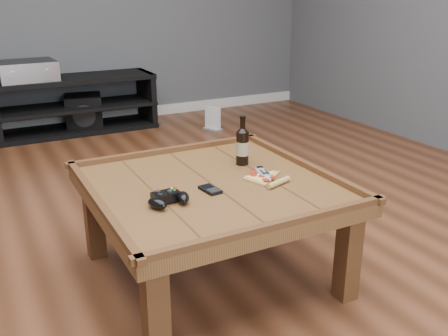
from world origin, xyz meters
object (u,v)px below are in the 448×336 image
media_console (76,105)px  beer_bottle (242,145)px  pizza_slice (264,179)px  subwoofer (84,112)px  coffee_table (211,196)px  game_console (213,119)px  smartphone (210,189)px  game_controller (169,199)px  remote_control (263,173)px  av_receiver (27,71)px

media_console → beer_bottle: (0.24, -2.60, 0.30)m
media_console → pizza_slice: 2.85m
beer_bottle → subwoofer: (-0.17, 2.64, -0.38)m
coffee_table → game_console: bearing=63.3°
pizza_slice → smartphone: bearing=160.5°
media_console → subwoofer: 0.12m
game_controller → remote_control: game_controller is taller
media_console → remote_control: (0.25, -2.77, 0.22)m
remote_control → av_receiver: av_receiver is taller
beer_bottle → subwoofer: size_ratio=0.61×
media_console → game_console: size_ratio=6.53×
beer_bottle → game_console: size_ratio=1.09×
av_receiver → game_console: 1.65m
av_receiver → subwoofer: bearing=4.4°
remote_control → coffee_table: bearing=-172.8°
pizza_slice → subwoofer: 2.90m
game_console → pizza_slice: bearing=-134.2°
smartphone → remote_control: remote_control is taller
game_controller → subwoofer: bearing=79.4°
coffee_table → smartphone: bearing=-118.8°
coffee_table → remote_control: size_ratio=5.60×
media_console → game_controller: size_ratio=7.51×
game_controller → pizza_slice: (0.46, 0.04, -0.02)m
game_console → game_controller: bearing=-143.1°
media_console → pizza_slice: media_console is taller
coffee_table → remote_control: 0.26m
av_receiver → beer_bottle: bearing=-79.1°
game_controller → remote_control: bearing=6.7°
game_controller → remote_control: (0.49, 0.10, -0.01)m
subwoofer → av_receiver: bearing=-160.7°
game_console → smartphone: bearing=-139.7°
game_controller → game_console: (1.36, 2.34, -0.38)m
coffee_table → media_console: size_ratio=0.74×
coffee_table → smartphone: coffee_table is taller
media_console → av_receiver: bearing=-179.1°
pizza_slice → remote_control: size_ratio=1.51×
coffee_table → subwoofer: bearing=88.4°
remote_control → game_console: 2.43m
smartphone → av_receiver: size_ratio=0.23×
coffee_table → subwoofer: (0.08, 2.80, -0.23)m
smartphone → remote_control: (0.29, 0.05, 0.01)m
coffee_table → game_console: 2.50m
coffee_table → smartphone: size_ratio=9.37×
pizza_slice → game_console: (0.90, 2.30, -0.36)m
smartphone → av_receiver: bearing=89.8°
game_controller → game_console: bearing=55.6°
subwoofer → beer_bottle: bearing=-74.0°
beer_bottle → game_console: (0.87, 2.07, -0.45)m
media_console → remote_control: size_ratio=7.61×
pizza_slice → subwoofer: bearing=74.3°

